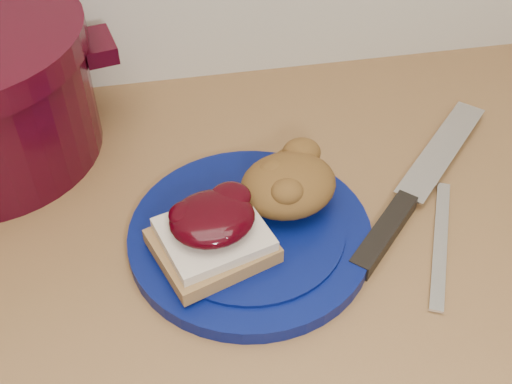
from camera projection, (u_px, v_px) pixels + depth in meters
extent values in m
cylinder|color=#050E4C|center=(250.00, 236.00, 0.66)|extent=(0.30, 0.30, 0.02)
cube|color=olive|center=(212.00, 246.00, 0.62)|extent=(0.13, 0.12, 0.02)
cube|color=beige|center=(214.00, 234.00, 0.62)|extent=(0.12, 0.11, 0.01)
ellipsoid|color=black|center=(212.00, 218.00, 0.61)|extent=(0.10, 0.09, 0.02)
ellipsoid|color=brown|center=(288.00, 185.00, 0.66)|extent=(0.12, 0.11, 0.05)
cube|color=black|center=(384.00, 233.00, 0.66)|extent=(0.10, 0.10, 0.02)
cube|color=silver|center=(442.00, 149.00, 0.76)|extent=(0.16, 0.17, 0.00)
cube|color=silver|center=(440.00, 242.00, 0.66)|extent=(0.09, 0.17, 0.00)
cube|color=#33050F|center=(98.00, 46.00, 0.74)|extent=(0.05, 0.07, 0.02)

